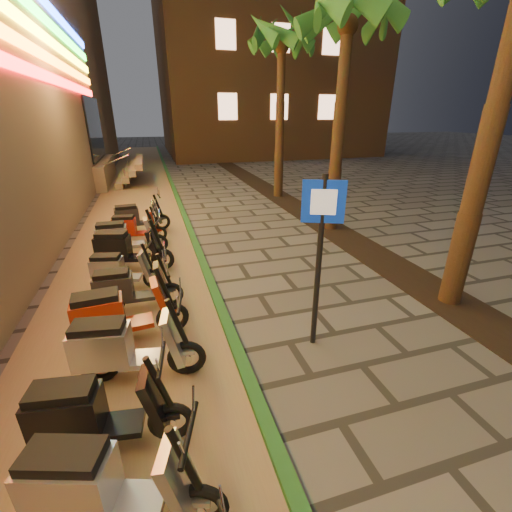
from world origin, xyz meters
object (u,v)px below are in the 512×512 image
object	(u,v)px
pedestrian_sign	(320,241)
scooter_8	(128,288)
scooter_10	(125,249)
scooter_4	(102,485)
scooter_7	(118,314)
scooter_6	(123,348)
scooter_13	(136,217)
scooter_9	(119,270)
scooter_12	(133,227)
scooter_11	(123,237)
scooter_5	(93,414)

from	to	relation	value
pedestrian_sign	scooter_8	bearing A→B (deg)	169.67
scooter_10	pedestrian_sign	bearing A→B (deg)	-37.23
scooter_4	scooter_7	xyz separation A→B (m)	(-0.06, 2.86, 0.01)
scooter_6	scooter_13	size ratio (longest dim) A/B	1.07
scooter_4	scooter_7	size ratio (longest dim) A/B	0.97
scooter_8	scooter_10	world-z (taller)	scooter_10
scooter_7	scooter_10	size ratio (longest dim) A/B	1.00
scooter_4	scooter_9	world-z (taller)	scooter_4
scooter_7	scooter_10	bearing A→B (deg)	85.78
scooter_7	scooter_12	distance (m)	4.98
scooter_4	scooter_7	distance (m)	2.86
scooter_4	scooter_6	xyz separation A→B (m)	(0.07, 1.94, 0.01)
scooter_6	scooter_11	distance (m)	4.82
scooter_6	scooter_12	xyz separation A→B (m)	(-0.05, 5.90, -0.08)
scooter_4	scooter_11	xyz separation A→B (m)	(-0.17, 6.75, 0.01)
pedestrian_sign	scooter_8	xyz separation A→B (m)	(-2.92, 1.91, -1.30)
scooter_10	scooter_12	bearing A→B (deg)	101.81
scooter_6	scooter_13	distance (m)	6.84
scooter_5	scooter_11	distance (m)	5.88
scooter_9	scooter_5	bearing A→B (deg)	-76.98
scooter_4	scooter_12	bearing A→B (deg)	107.75
scooter_4	scooter_11	world-z (taller)	scooter_11
scooter_9	scooter_13	size ratio (longest dim) A/B	0.89
scooter_6	scooter_12	world-z (taller)	scooter_6
scooter_8	scooter_10	xyz separation A→B (m)	(-0.13, 1.98, 0.06)
scooter_9	scooter_12	xyz separation A→B (m)	(0.19, 2.98, 0.01)
scooter_6	scooter_10	bearing A→B (deg)	101.37
scooter_11	scooter_13	distance (m)	2.04
scooter_12	scooter_13	xyz separation A→B (m)	(0.07, 0.94, 0.05)
pedestrian_sign	scooter_10	xyz separation A→B (m)	(-3.05, 3.89, -1.24)
scooter_11	scooter_6	bearing A→B (deg)	-86.83
pedestrian_sign	scooter_7	world-z (taller)	pedestrian_sign
scooter_7	scooter_9	distance (m)	2.00
scooter_6	scooter_7	xyz separation A→B (m)	(-0.13, 0.92, 0.00)
scooter_7	scooter_11	distance (m)	3.90
scooter_9	scooter_11	distance (m)	1.90
scooter_4	scooter_8	xyz separation A→B (m)	(0.05, 3.86, -0.04)
scooter_11	scooter_8	bearing A→B (deg)	-85.29
scooter_8	scooter_9	size ratio (longest dim) A/B	1.07
pedestrian_sign	scooter_7	size ratio (longest dim) A/B	1.54
pedestrian_sign	scooter_5	world-z (taller)	pedestrian_sign
scooter_4	scooter_8	bearing A→B (deg)	107.12
scooter_4	scooter_12	world-z (taller)	scooter_4
scooter_11	scooter_13	world-z (taller)	scooter_11
scooter_11	scooter_4	bearing A→B (deg)	-88.24
scooter_9	scooter_11	size ratio (longest dim) A/B	0.85
pedestrian_sign	scooter_6	size ratio (longest dim) A/B	1.55
scooter_4	scooter_12	xyz separation A→B (m)	(0.02, 7.84, -0.07)
scooter_5	scooter_8	distance (m)	3.00
scooter_4	scooter_6	size ratio (longest dim) A/B	0.97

